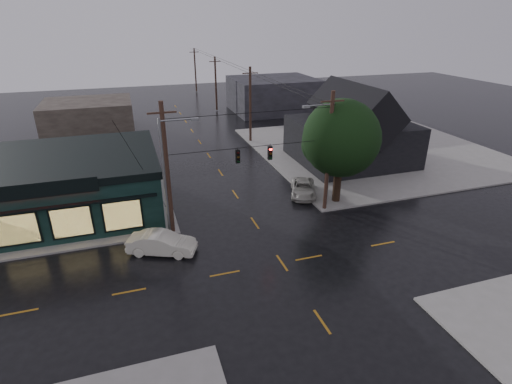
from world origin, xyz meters
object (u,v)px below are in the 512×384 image
object	(u,v)px
sedan_cream	(162,243)
utility_pole_nw	(173,232)
corner_tree	(341,139)
utility_pole_ne	(324,209)
suv_silver	(303,188)

from	to	relation	value
sedan_cream	utility_pole_nw	bearing A→B (deg)	1.40
corner_tree	utility_pole_nw	bearing A→B (deg)	-175.74
corner_tree	utility_pole_ne	size ratio (longest dim) A/B	0.90
utility_pole_nw	suv_silver	distance (m)	12.98
utility_pole_ne	suv_silver	world-z (taller)	utility_pole_ne
utility_pole_ne	suv_silver	size ratio (longest dim) A/B	2.16
sedan_cream	suv_silver	size ratio (longest dim) A/B	1.01
utility_pole_ne	utility_pole_nw	bearing A→B (deg)	180.00
suv_silver	utility_pole_ne	bearing A→B (deg)	-59.66
corner_tree	sedan_cream	bearing A→B (deg)	-166.51
utility_pole_nw	sedan_cream	world-z (taller)	utility_pole_nw
utility_pole_nw	sedan_cream	distance (m)	3.01
utility_pole_nw	sedan_cream	size ratio (longest dim) A/B	2.13
utility_pole_nw	utility_pole_ne	size ratio (longest dim) A/B	1.00
corner_tree	utility_pole_nw	xyz separation A→B (m)	(-14.69, -1.09, -5.90)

